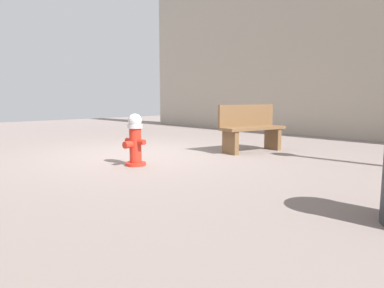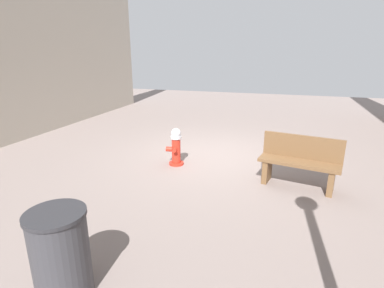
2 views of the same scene
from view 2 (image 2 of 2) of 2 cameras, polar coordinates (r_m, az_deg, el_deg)
ground_plane at (r=7.38m, az=4.44°, el=-2.11°), size 23.40×23.40×0.00m
fire_hydrant at (r=6.64m, az=-3.08°, el=-0.51°), size 0.39×0.42×0.83m
bench_near at (r=5.91m, az=19.74°, el=-3.12°), size 1.49×0.71×0.95m
trash_bin at (r=3.48m, az=-23.61°, el=-18.59°), size 0.59×0.59×0.95m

